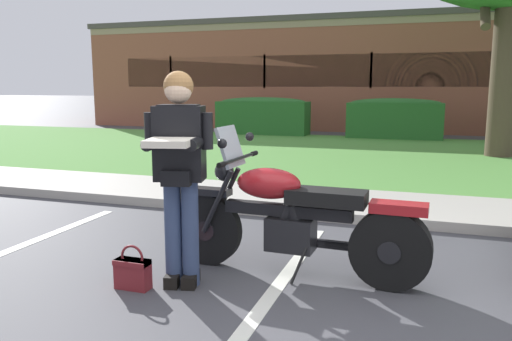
{
  "coord_description": "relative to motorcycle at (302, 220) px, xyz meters",
  "views": [
    {
      "loc": [
        0.92,
        -2.98,
        1.59
      ],
      "look_at": [
        -0.51,
        1.22,
        0.85
      ],
      "focal_mm": 35.56,
      "sensor_mm": 36.0,
      "label": 1
    }
  ],
  "objects": [
    {
      "name": "grass_lawn",
      "position": [
        0.03,
        7.65,
        -0.46
      ],
      "size": [
        60.0,
        8.37,
        0.06
      ],
      "primitive_type": "cube",
      "color": "#518E3D",
      "rests_on": "ground"
    },
    {
      "name": "hedge_center_left",
      "position": [
        -0.0,
        11.64,
        0.16
      ],
      "size": [
        2.76,
        0.9,
        1.24
      ],
      "color": "#286028",
      "rests_on": "ground"
    },
    {
      "name": "handbag",
      "position": [
        -1.2,
        -0.7,
        -0.34
      ],
      "size": [
        0.28,
        0.13,
        0.36
      ],
      "color": "maroon",
      "rests_on": "ground"
    },
    {
      "name": "stall_stripe_1",
      "position": [
        -0.12,
        -0.82,
        -0.49
      ],
      "size": [
        0.16,
        4.4,
        0.01
      ],
      "primitive_type": "cube",
      "rotation": [
        0.0,
        0.0,
        0.01
      ],
      "color": "silver",
      "rests_on": "ground"
    },
    {
      "name": "motorcycle",
      "position": [
        0.0,
        0.0,
        0.0
      ],
      "size": [
        2.24,
        0.82,
        1.26
      ],
      "color": "black",
      "rests_on": "ground"
    },
    {
      "name": "concrete_walk",
      "position": [
        0.03,
        2.72,
        -0.45
      ],
      "size": [
        60.0,
        1.5,
        0.08
      ],
      "primitive_type": "cube",
      "color": "#ADA89E",
      "rests_on": "ground"
    },
    {
      "name": "brick_building",
      "position": [
        -0.97,
        17.96,
        1.54
      ],
      "size": [
        22.47,
        8.58,
        4.05
      ],
      "color": "#93513D",
      "rests_on": "ground"
    },
    {
      "name": "ground_plane",
      "position": [
        0.03,
        -1.02,
        -0.49
      ],
      "size": [
        140.0,
        140.0,
        0.0
      ],
      "primitive_type": "plane",
      "color": "#424247"
    },
    {
      "name": "curb_strip",
      "position": [
        0.03,
        1.87,
        -0.43
      ],
      "size": [
        60.0,
        0.2,
        0.12
      ],
      "primitive_type": "cube",
      "color": "#ADA89E",
      "rests_on": "ground"
    },
    {
      "name": "hedge_left",
      "position": [
        -4.13,
        11.64,
        0.16
      ],
      "size": [
        2.96,
        0.9,
        1.24
      ],
      "color": "#286028",
      "rests_on": "ground"
    },
    {
      "name": "rider_person",
      "position": [
        -0.87,
        -0.5,
        0.52
      ],
      "size": [
        0.53,
        0.64,
        1.7
      ],
      "color": "black",
      "rests_on": "ground"
    }
  ]
}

